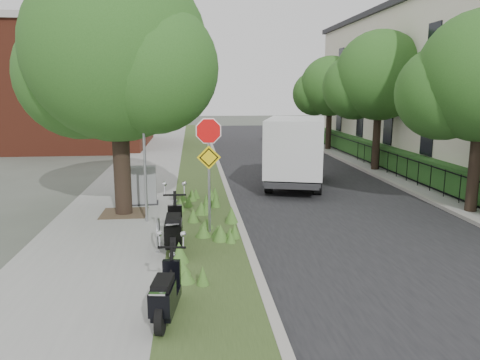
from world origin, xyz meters
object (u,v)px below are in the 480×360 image
object	(u,v)px
scooter_far	(165,299)
utility_cabinet	(143,186)
scooter_near	(174,233)
sign_assembly	(209,151)
box_truck	(296,149)

from	to	relation	value
scooter_far	utility_cabinet	world-z (taller)	utility_cabinet
scooter_near	utility_cabinet	bearing A→B (deg)	103.65
scooter_far	utility_cabinet	xyz separation A→B (m)	(-1.18, 8.40, 0.22)
sign_assembly	scooter_near	distance (m)	2.49
sign_assembly	scooter_near	xyz separation A→B (m)	(-0.90, -1.52, -1.75)
sign_assembly	utility_cabinet	distance (m)	4.33
sign_assembly	scooter_near	bearing A→B (deg)	-120.71
sign_assembly	utility_cabinet	xyz separation A→B (m)	(-2.10, 3.44, -1.60)
sign_assembly	box_truck	bearing A→B (deg)	59.12
scooter_near	utility_cabinet	size ratio (longest dim) A/B	1.54
sign_assembly	scooter_near	size ratio (longest dim) A/B	1.64
scooter_near	box_truck	xyz separation A→B (m)	(4.67, 7.82, 1.00)
scooter_near	utility_cabinet	world-z (taller)	utility_cabinet
sign_assembly	scooter_far	xyz separation A→B (m)	(-0.92, -4.96, -1.81)
sign_assembly	scooter_far	distance (m)	5.36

